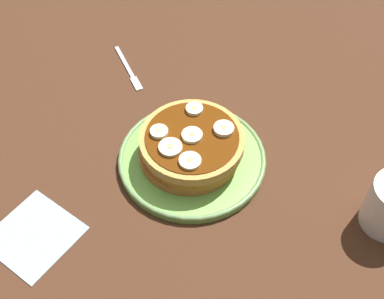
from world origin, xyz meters
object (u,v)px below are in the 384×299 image
Objects in this scene: pancake_stack at (189,147)px; napkin at (34,235)px; banana_slice_4 at (194,109)px; banana_slice_5 at (159,132)px; banana_slice_1 at (224,129)px; fork at (129,70)px; banana_slice_3 at (190,161)px; banana_slice_2 at (170,148)px; plate at (192,158)px; banana_slice_0 at (191,135)px.

pancake_stack is 1.44× the size of napkin.
banana_slice_5 is at bearing 160.81° from banana_slice_4.
banana_slice_1 is at bearing -104.23° from banana_slice_4.
fork is (8.04, 18.14, -6.03)cm from banana_slice_4.
pancake_stack is 4.92× the size of banana_slice_3.
banana_slice_2 is 0.32× the size of fork.
plate is 6.63× the size of banana_slice_2.
banana_slice_4 reaches higher than napkin.
banana_slice_0 and banana_slice_4 have the same top height.
plate is at bearing -24.26° from banana_slice_2.
pancake_stack is 5.83× the size of banana_slice_5.
banana_slice_4 is (4.87, 2.04, 0.02)cm from banana_slice_0.
plate is 5.49cm from banana_slice_0.
banana_slice_0 reaches higher than pancake_stack.
napkin is 1.00× the size of fork.
banana_slice_0 is 4.72cm from banana_slice_5.
banana_slice_2 is at bearing 77.97° from banana_slice_3.
banana_slice_2 and banana_slice_3 have the same top height.
banana_slice_3 is at bearing -151.74° from banana_slice_0.
banana_slice_2 is (-3.56, 1.37, -0.01)cm from banana_slice_0.
fork is at bearing 68.34° from banana_slice_1.
banana_slice_2 is at bearing 155.74° from plate.
napkin is (-25.75, 16.59, -6.17)cm from banana_slice_1.
banana_slice_5 is (-6.67, 2.32, 0.01)cm from banana_slice_4.
banana_slice_3 is 29.01cm from fork.
banana_slice_0 is 1.01× the size of banana_slice_1.
plate is 7.18× the size of banana_slice_3.
napkin is (-22.35, 12.79, -6.11)cm from banana_slice_0.
banana_slice_5 is 23.05cm from napkin.
banana_slice_2 is at bearing -131.20° from fork.
banana_slice_4 is at bearing 25.40° from banana_slice_3.
banana_slice_0 is at bearing -67.56° from banana_slice_5.
banana_slice_0 is at bearing -157.28° from banana_slice_4.
banana_slice_1 is at bearing -10.69° from banana_slice_3.
pancake_stack is at bearing 30.67° from banana_slice_3.
banana_slice_1 is 1.15× the size of banana_slice_4.
pancake_stack is 25.75cm from napkin.
fork is (13.13, 20.07, -3.40)cm from pancake_stack.
banana_slice_4 is 29.91cm from napkin.
banana_slice_3 is 1.18× the size of banana_slice_5.
plate is 25.89cm from napkin.
banana_slice_2 is at bearing 159.39° from pancake_stack.
pancake_stack reaches higher than fork.
plate is at bearing -122.28° from fork.
pancake_stack reaches higher than napkin.
napkin is (-18.79, 11.42, -6.10)cm from banana_slice_2.
banana_slice_0 is 0.89× the size of banana_slice_2.
banana_slice_3 is 0.29× the size of napkin.
banana_slice_2 is 1.28× the size of banana_slice_5.
pancake_stack is 5.46cm from banana_slice_3.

